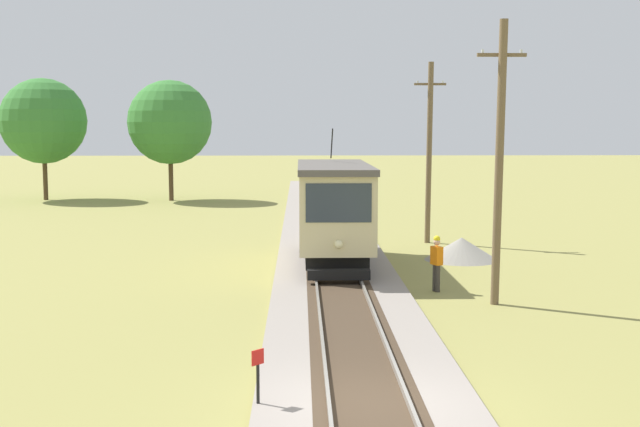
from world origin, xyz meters
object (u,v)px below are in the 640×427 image
(tree_left_near, at_px, (43,121))
(track_worker, at_px, (437,261))
(gravel_pile, at_px, (461,249))
(utility_pole_near_tram, at_px, (499,162))
(trackside_signal_marker, at_px, (258,377))
(tree_right_near, at_px, (170,122))
(utility_pole_mid, at_px, (429,151))
(red_tram, at_px, (333,208))

(tree_left_near, bearing_deg, track_worker, -55.44)
(gravel_pile, bearing_deg, utility_pole_near_tram, -94.24)
(gravel_pile, bearing_deg, trackside_signal_marker, -112.95)
(tree_left_near, distance_m, tree_right_near, 9.01)
(utility_pole_near_tram, xyz_separation_m, tree_left_near, (-23.72, 34.42, 1.37))
(gravel_pile, height_order, tree_left_near, tree_left_near)
(trackside_signal_marker, xyz_separation_m, tree_left_near, (-17.25, 43.10, 4.89))
(utility_pole_mid, relative_size, trackside_signal_marker, 6.77)
(utility_pole_mid, relative_size, track_worker, 4.47)
(red_tram, relative_size, trackside_signal_marker, 7.24)
(utility_pole_near_tram, height_order, trackside_signal_marker, utility_pole_near_tram)
(red_tram, relative_size, tree_left_near, 1.00)
(red_tram, xyz_separation_m, gravel_pile, (5.06, 1.47, -1.75))
(gravel_pile, distance_m, tree_left_near, 36.26)
(red_tram, height_order, tree_right_near, tree_right_near)
(utility_pole_near_tram, xyz_separation_m, utility_pole_mid, (0.00, 12.52, -0.10))
(track_worker, xyz_separation_m, tree_left_near, (-22.31, 32.40, 4.57))
(utility_pole_near_tram, relative_size, gravel_pile, 2.84)
(red_tram, bearing_deg, tree_right_near, 110.73)
(trackside_signal_marker, bearing_deg, utility_pole_mid, 73.03)
(utility_pole_near_tram, xyz_separation_m, track_worker, (-1.40, 2.02, -3.20))
(gravel_pile, bearing_deg, tree_right_near, 120.84)
(gravel_pile, xyz_separation_m, track_worker, (-2.00, -5.98, 0.54))
(track_worker, bearing_deg, utility_pole_mid, 57.86)
(tree_right_near, bearing_deg, trackside_signal_marker, -78.95)
(utility_pole_near_tram, distance_m, utility_pole_mid, 12.53)
(tree_right_near, bearing_deg, track_worker, -67.16)
(red_tram, distance_m, track_worker, 5.58)
(utility_pole_near_tram, relative_size, tree_left_near, 0.96)
(red_tram, distance_m, utility_pole_near_tram, 8.15)
(trackside_signal_marker, distance_m, tree_left_near, 46.68)
(red_tram, distance_m, trackside_signal_marker, 15.41)
(trackside_signal_marker, bearing_deg, track_worker, 64.67)
(utility_pole_near_tram, distance_m, gravel_pile, 8.85)
(utility_pole_near_tram, distance_m, track_worker, 4.04)
(tree_left_near, bearing_deg, tree_right_near, -4.68)
(red_tram, height_order, utility_pole_near_tram, utility_pole_near_tram)
(trackside_signal_marker, height_order, tree_right_near, tree_right_near)
(red_tram, bearing_deg, trackside_signal_marker, -97.50)
(trackside_signal_marker, height_order, tree_left_near, tree_left_near)
(trackside_signal_marker, bearing_deg, utility_pole_near_tram, 53.30)
(utility_pole_near_tram, bearing_deg, tree_left_near, 124.57)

